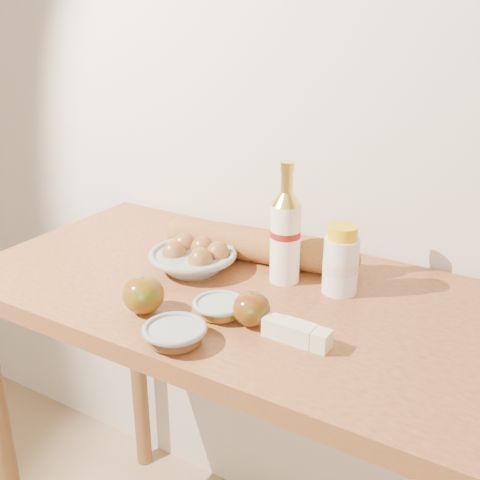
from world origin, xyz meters
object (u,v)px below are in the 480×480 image
at_px(bourbon_bottle, 285,234).
at_px(cream_bottle, 341,262).
at_px(egg_bowl, 194,258).
at_px(table, 247,341).
at_px(baguette, 258,245).

bearing_deg(bourbon_bottle, cream_bottle, -18.60).
distance_m(cream_bottle, egg_bowl, 0.32).
bearing_deg(bourbon_bottle, egg_bowl, 170.99).
distance_m(table, baguette, 0.22).
xyz_separation_m(cream_bottle, baguette, (-0.22, 0.05, -0.03)).
bearing_deg(cream_bottle, baguette, 177.93).
bearing_deg(baguette, bourbon_bottle, -38.47).
distance_m(bourbon_bottle, baguette, 0.13).
relative_size(cream_bottle, egg_bowl, 0.71).
distance_m(egg_bowl, baguette, 0.15).
bearing_deg(table, egg_bowl, 171.54).
bearing_deg(egg_bowl, bourbon_bottle, 15.71).
xyz_separation_m(cream_bottle, egg_bowl, (-0.31, -0.07, -0.04)).
bearing_deg(table, bourbon_bottle, 60.38).
height_order(table, egg_bowl, egg_bowl).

